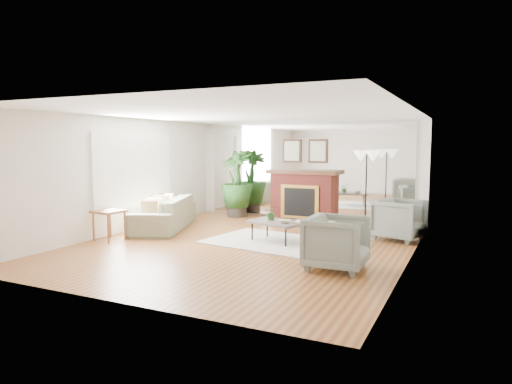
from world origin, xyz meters
The scene contains 18 objects.
ground centered at (0.00, 0.00, 0.00)m, with size 7.00×7.00×0.00m, color brown.
wall_left centered at (-2.99, 0.00, 1.25)m, with size 0.02×7.00×2.50m, color silver.
wall_right centered at (2.99, 0.00, 1.25)m, with size 0.02×7.00×2.50m, color silver.
wall_back centered at (0.00, 3.49, 1.25)m, with size 6.00×0.02×2.50m, color silver.
mirror_panel centered at (0.00, 3.47, 1.25)m, with size 5.40×0.04×2.40m, color silver.
window_panel centered at (-2.96, 0.40, 1.35)m, with size 0.04×2.40×1.50m, color #B2E09E.
fireplace centered at (0.00, 3.26, 0.66)m, with size 1.85×0.83×2.05m.
area_rug centered at (0.40, 0.46, 0.01)m, with size 2.49×1.78×0.03m, color silver.
coffee_table centered at (0.46, 0.48, 0.39)m, with size 1.20×0.93×0.42m.
sofa centered at (-2.45, 0.77, 0.36)m, with size 2.44×0.96×0.71m, color gray.
armchair_back centered at (2.60, 1.78, 0.41)m, with size 0.89×0.91×0.83m, color slate.
armchair_front centered at (2.05, -0.87, 0.41)m, with size 0.88×0.91×0.83m, color slate.
side_table centered at (-2.65, -0.76, 0.51)m, with size 0.58×0.58×0.61m.
potted_ficus centered at (-1.75, 3.02, 0.95)m, with size 1.01×1.01×1.78m.
floor_lamp centered at (1.83, 2.20, 1.53)m, with size 0.58×0.32×1.79m.
tabletop_plant centered at (0.30, 0.61, 0.57)m, with size 0.26×0.22×0.28m, color #2F5F23.
fruit_bowl centered at (0.67, 0.38, 0.45)m, with size 0.23×0.23×0.06m, color brown.
book centered at (0.83, 0.57, 0.43)m, with size 0.23×0.32×0.02m, color brown.
Camera 1 is at (3.88, -7.63, 1.92)m, focal length 32.00 mm.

